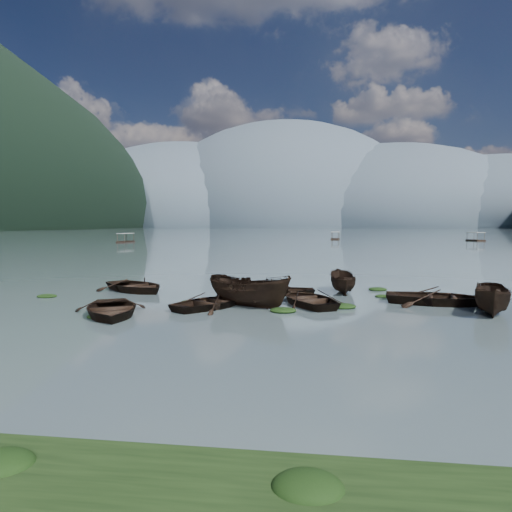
# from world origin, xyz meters

# --- Properties ---
(ground_plane) EXTENTS (2400.00, 2400.00, 0.00)m
(ground_plane) POSITION_xyz_m (0.00, 0.00, 0.00)
(ground_plane) COLOR #516266
(haze_mtn_a) EXTENTS (520.00, 520.00, 280.00)m
(haze_mtn_a) POSITION_xyz_m (-260.00, 900.00, 0.00)
(haze_mtn_a) COLOR #475666
(haze_mtn_a) RESTS_ON ground
(haze_mtn_b) EXTENTS (520.00, 520.00, 340.00)m
(haze_mtn_b) POSITION_xyz_m (-60.00, 900.00, 0.00)
(haze_mtn_b) COLOR #475666
(haze_mtn_b) RESTS_ON ground
(haze_mtn_c) EXTENTS (520.00, 520.00, 260.00)m
(haze_mtn_c) POSITION_xyz_m (140.00, 900.00, 0.00)
(haze_mtn_c) COLOR #475666
(haze_mtn_c) RESTS_ON ground
(haze_mtn_d) EXTENTS (520.00, 520.00, 220.00)m
(haze_mtn_d) POSITION_xyz_m (320.00, 900.00, 0.00)
(haze_mtn_d) COLOR #475666
(haze_mtn_d) RESTS_ON ground
(rowboat_0) EXTENTS (5.07, 5.72, 0.98)m
(rowboat_0) POSITION_xyz_m (-5.14, 0.79, 0.00)
(rowboat_0) COLOR black
(rowboat_0) RESTS_ON ground
(rowboat_1) EXTENTS (4.99, 5.34, 0.90)m
(rowboat_1) POSITION_xyz_m (-1.11, 3.38, 0.00)
(rowboat_1) COLOR black
(rowboat_1) RESTS_ON ground
(rowboat_2) EXTENTS (5.17, 3.85, 1.88)m
(rowboat_2) POSITION_xyz_m (0.75, 3.92, 0.00)
(rowboat_2) COLOR black
(rowboat_2) RESTS_ON ground
(rowboat_3) EXTENTS (4.94, 5.54, 0.95)m
(rowboat_3) POSITION_xyz_m (3.70, 4.91, 0.00)
(rowboat_3) COLOR black
(rowboat_3) RESTS_ON ground
(rowboat_4) EXTENTS (5.67, 4.48, 1.06)m
(rowboat_4) POSITION_xyz_m (10.32, 5.94, 0.00)
(rowboat_4) COLOR black
(rowboat_4) RESTS_ON ground
(rowboat_5) EXTENTS (2.73, 4.40, 1.59)m
(rowboat_5) POSITION_xyz_m (12.22, 3.64, 0.00)
(rowboat_5) COLOR black
(rowboat_5) RESTS_ON ground
(rowboat_6) EXTENTS (6.18, 5.87, 1.04)m
(rowboat_6) POSITION_xyz_m (-7.02, 8.21, 0.00)
(rowboat_6) COLOR black
(rowboat_6) RESTS_ON ground
(rowboat_7) EXTENTS (4.36, 3.38, 0.83)m
(rowboat_7) POSITION_xyz_m (1.96, 8.19, 0.00)
(rowboat_7) COLOR black
(rowboat_7) RESTS_ON ground
(rowboat_8) EXTENTS (1.68, 3.92, 1.48)m
(rowboat_8) POSITION_xyz_m (5.65, 9.50, 0.00)
(rowboat_8) COLOR black
(rowboat_8) RESTS_ON ground
(weed_clump_0) EXTENTS (1.04, 0.85, 0.23)m
(weed_clump_0) POSITION_xyz_m (-5.47, 0.26, 0.00)
(weed_clump_0) COLOR black
(weed_clump_0) RESTS_ON ground
(weed_clump_1) EXTENTS (1.08, 0.87, 0.24)m
(weed_clump_1) POSITION_xyz_m (-2.43, 4.36, 0.00)
(weed_clump_1) COLOR black
(weed_clump_1) RESTS_ON ground
(weed_clump_2) EXTENTS (1.25, 1.00, 0.27)m
(weed_clump_2) POSITION_xyz_m (2.55, 2.67, 0.00)
(weed_clump_2) COLOR black
(weed_clump_2) RESTS_ON ground
(weed_clump_3) EXTENTS (0.91, 0.77, 0.20)m
(weed_clump_3) POSITION_xyz_m (7.86, 7.90, 0.00)
(weed_clump_3) COLOR black
(weed_clump_3) RESTS_ON ground
(weed_clump_4) EXTENTS (1.33, 1.06, 0.28)m
(weed_clump_4) POSITION_xyz_m (5.39, 4.16, 0.00)
(weed_clump_4) COLOR black
(weed_clump_4) RESTS_ON ground
(weed_clump_5) EXTENTS (1.12, 0.91, 0.24)m
(weed_clump_5) POSITION_xyz_m (-11.13, 5.32, 0.00)
(weed_clump_5) COLOR black
(weed_clump_5) RESTS_ON ground
(weed_clump_6) EXTENTS (0.89, 0.74, 0.18)m
(weed_clump_6) POSITION_xyz_m (1.59, 7.86, 0.00)
(weed_clump_6) COLOR black
(weed_clump_6) RESTS_ON ground
(weed_clump_7) EXTENTS (1.14, 0.91, 0.25)m
(weed_clump_7) POSITION_xyz_m (7.91, 10.61, 0.00)
(weed_clump_7) COLOR black
(weed_clump_7) RESTS_ON ground
(pontoon_left) EXTENTS (2.54, 5.54, 2.08)m
(pontoon_left) POSITION_xyz_m (-41.04, 84.62, 0.00)
(pontoon_left) COLOR black
(pontoon_left) RESTS_ON ground
(pontoon_centre) EXTENTS (2.83, 5.70, 2.11)m
(pontoon_centre) POSITION_xyz_m (9.25, 113.01, 0.00)
(pontoon_centre) COLOR black
(pontoon_centre) RESTS_ON ground
(pontoon_right) EXTENTS (3.42, 5.96, 2.15)m
(pontoon_right) POSITION_xyz_m (44.85, 106.08, 0.00)
(pontoon_right) COLOR black
(pontoon_right) RESTS_ON ground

